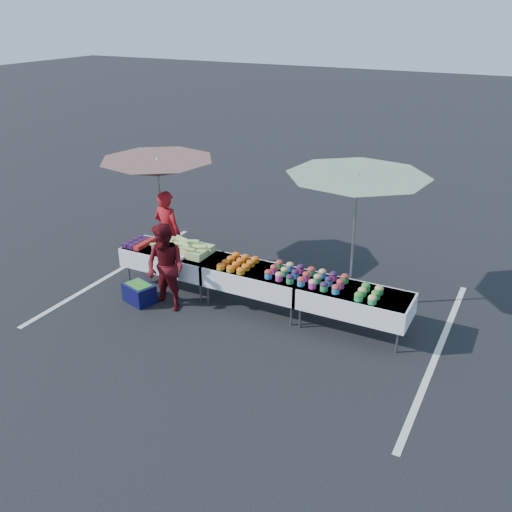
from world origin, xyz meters
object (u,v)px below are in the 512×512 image
at_px(vendor, 168,232).
at_px(umbrella_left, 158,169).
at_px(customer, 165,268).
at_px(table_center, 256,278).
at_px(umbrella_right, 357,187).
at_px(storage_bin, 139,293).
at_px(table_left, 172,258).
at_px(table_right, 354,300).

height_order(vendor, umbrella_left, umbrella_left).
distance_m(customer, umbrella_left, 2.22).
distance_m(table_center, umbrella_left, 2.99).
bearing_deg(vendor, umbrella_right, -170.22).
distance_m(vendor, umbrella_left, 1.25).
bearing_deg(storage_bin, vendor, 118.74).
bearing_deg(umbrella_right, umbrella_left, -178.37).
height_order(customer, umbrella_right, umbrella_right).
distance_m(customer, umbrella_right, 3.55).
xyz_separation_m(table_left, umbrella_left, (-0.70, 0.69, 1.48)).
xyz_separation_m(customer, umbrella_left, (-1.11, 1.44, 1.27)).
xyz_separation_m(table_right, customer, (-3.19, -0.75, 0.21)).
relative_size(table_right, storage_bin, 2.93).
relative_size(table_center, vendor, 1.10).
bearing_deg(table_right, table_center, 180.00).
height_order(table_right, umbrella_left, umbrella_left).
bearing_deg(umbrella_right, table_left, -166.23).
relative_size(umbrella_left, umbrella_right, 0.90).
bearing_deg(umbrella_left, storage_bin, -70.76).
bearing_deg(storage_bin, table_left, 94.35).
xyz_separation_m(vendor, customer, (0.87, -1.30, -0.05)).
relative_size(table_center, storage_bin, 2.93).
relative_size(table_center, umbrella_left, 0.71).
bearing_deg(table_center, umbrella_left, 164.62).
bearing_deg(table_right, storage_bin, -168.02).
relative_size(table_center, table_right, 1.00).
bearing_deg(umbrella_right, table_center, -151.36).
bearing_deg(table_left, customer, -61.15).
bearing_deg(umbrella_left, vendor, -29.91).
bearing_deg(table_center, customer, -151.60).
xyz_separation_m(table_center, umbrella_left, (-2.50, 0.69, 1.48)).
xyz_separation_m(umbrella_right, storage_bin, (-3.44, -1.60, -2.05)).
distance_m(vendor, customer, 1.57).
bearing_deg(customer, storage_bin, -169.14).
height_order(table_center, storage_bin, table_center).
distance_m(umbrella_right, storage_bin, 4.31).
height_order(table_right, vendor, vendor).
relative_size(table_left, storage_bin, 2.93).
height_order(table_center, umbrella_left, umbrella_left).
bearing_deg(vendor, umbrella_left, -23.96).
relative_size(vendor, customer, 1.07).
relative_size(table_right, vendor, 1.10).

